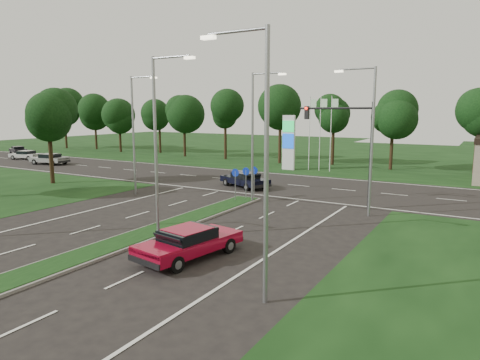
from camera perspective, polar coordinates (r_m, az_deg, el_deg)
The scene contains 19 objects.
ground at distance 19.34m, azimuth -24.68°, elevation -11.01°, with size 160.00×160.00×0.00m, color black.
verge_far at distance 67.21m, azimuth 17.28°, elevation 3.25°, with size 160.00×50.00×0.02m, color black.
cross_road at distance 37.92m, azimuth 6.41°, elevation -0.63°, with size 160.00×12.00×0.02m, color black.
median_kerb at distance 21.69m, azimuth -15.95°, elevation -8.18°, with size 2.00×26.00×0.12m, color slate.
streetlight_median_near at distance 21.53m, azimuth -10.82°, elevation 5.49°, with size 2.53×0.22×9.00m.
streetlight_median_far at distance 29.78m, azimuth 2.02°, elevation 6.60°, with size 2.53×0.22×9.00m.
streetlight_left_far at distance 33.71m, azimuth -13.81°, elevation 6.64°, with size 2.53×0.22×9.00m.
streetlight_right_far at distance 26.96m, azimuth 16.84°, elevation 5.96°, with size 2.53×0.22×9.00m.
streetlight_right_near at distance 13.79m, azimuth 2.80°, elevation 3.70°, with size 2.53×0.22×9.00m.
traffic_signal at distance 29.32m, azimuth 14.66°, elevation 5.44°, with size 5.10×0.42×7.00m.
median_signs at distance 30.94m, azimuth 0.71°, elevation 0.44°, with size 1.16×1.76×2.38m.
gas_pylon at distance 47.29m, azimuth 6.77°, elevation 5.19°, with size 5.80×1.26×8.00m.
tree_left_far at distance 40.91m, azimuth -23.72°, elevation 7.97°, with size 5.20×5.20×8.86m.
treeline_far at distance 52.31m, azimuth 13.89°, elevation 9.34°, with size 6.00×6.00×9.90m.
red_sedan at distance 19.08m, azimuth -6.82°, elevation -8.18°, with size 2.81×5.20×1.36m.
navy_sedan at distance 36.22m, azimuth 0.66°, elevation 0.08°, with size 5.09×3.68×1.30m.
far_car_a at distance 57.01m, azimuth -24.06°, elevation 2.61°, with size 4.84×2.61×1.33m.
far_car_b at distance 64.31m, azimuth -26.67°, elevation 3.03°, with size 4.47×2.61×1.21m.
far_car_c at distance 74.06m, azimuth -27.50°, elevation 3.61°, with size 4.21×2.81×1.12m.
Camera 1 is at (15.17, -10.16, 6.37)m, focal length 32.00 mm.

